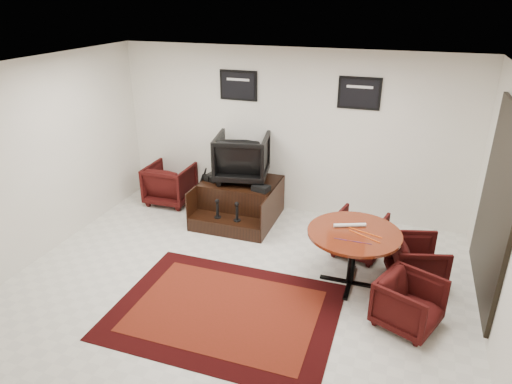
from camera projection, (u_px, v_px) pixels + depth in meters
ground at (238, 285)px, 6.08m from camera, size 6.00×6.00×0.00m
room_shell at (271, 159)px, 5.35m from camera, size 6.02×5.02×2.81m
area_rug at (225, 311)px, 5.57m from camera, size 2.69×2.01×0.01m
shine_podium at (240, 201)px, 7.79m from camera, size 1.27×1.31×0.66m
shine_chair at (242, 155)px, 7.59m from camera, size 0.98×0.94×0.88m
shoes_pair at (214, 177)px, 7.73m from camera, size 0.29×0.33×0.10m
polish_kit at (261, 188)px, 7.30m from camera, size 0.30×0.24×0.09m
umbrella_black at (198, 193)px, 7.90m from camera, size 0.29×0.11×0.79m
umbrella_hooked at (200, 189)px, 7.90m from camera, size 0.33×0.12×0.89m
armchair_side at (170, 182)px, 8.34m from camera, size 0.79×0.74×0.80m
meeting_table at (354, 238)px, 5.84m from camera, size 1.20×1.20×0.78m
table_chair_back at (359, 232)px, 6.68m from camera, size 0.80×0.77×0.70m
table_chair_window at (417, 259)px, 6.03m from camera, size 0.78×0.81×0.69m
table_chair_corner at (409, 301)px, 5.22m from camera, size 0.82×0.84×0.67m
paper_roll at (350, 225)px, 5.91m from camera, size 0.41×0.20×0.05m
table_clutter at (362, 236)px, 5.69m from camera, size 0.56×0.36×0.01m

